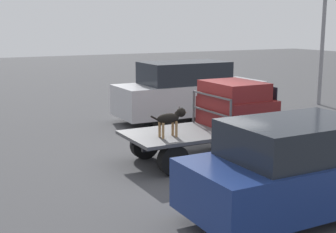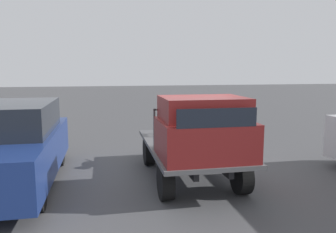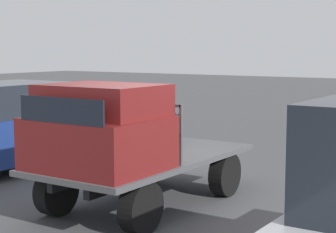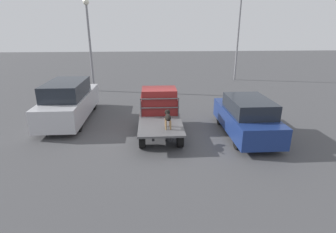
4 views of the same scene
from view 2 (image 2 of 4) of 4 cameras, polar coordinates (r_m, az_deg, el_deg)
ground_plane at (r=7.62m, az=3.65°, el=-10.45°), size 80.00×80.00×0.00m
flatbed_truck at (r=7.46m, az=3.69°, el=-6.39°), size 3.75×1.84×0.77m
truck_cab at (r=6.28m, az=6.26°, el=-2.16°), size 1.43×1.72×1.15m
truck_headboard at (r=6.99m, az=4.42°, el=-0.87°), size 0.04×1.72×0.86m
dog at (r=8.16m, az=0.13°, el=-0.37°), size 0.95×0.24×0.70m
parked_sedan at (r=7.59m, az=-25.63°, el=-4.56°), size 4.46×1.82×1.74m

